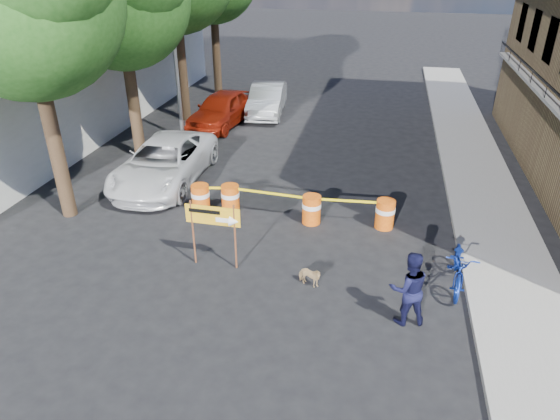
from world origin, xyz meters
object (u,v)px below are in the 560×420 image
at_px(barrel_far_left, 201,198).
at_px(sedan_red, 222,109).
at_px(barrel_mid_left, 230,198).
at_px(barrel_mid_right, 312,209).
at_px(bicycle, 463,248).
at_px(pedestrian, 409,288).
at_px(sedan_silver, 267,99).
at_px(dog, 309,277).
at_px(suv_white, 164,162).
at_px(barrel_far_right, 385,213).
at_px(detour_sign, 220,221).

bearing_deg(barrel_far_left, sedan_red, 103.38).
xyz_separation_m(barrel_mid_left, barrel_mid_right, (2.63, -0.20, 0.00)).
distance_m(barrel_far_left, bicycle, 8.00).
bearing_deg(pedestrian, sedan_red, -71.17).
height_order(bicycle, sedan_silver, bicycle).
distance_m(barrel_mid_left, sedan_red, 8.73).
relative_size(bicycle, dog, 3.27).
bearing_deg(barrel_mid_right, sedan_silver, 110.12).
distance_m(barrel_far_left, suv_white, 2.73).
height_order(pedestrian, sedan_silver, pedestrian).
relative_size(barrel_mid_right, pedestrian, 0.50).
bearing_deg(barrel_far_right, sedan_silver, 120.21).
distance_m(barrel_mid_right, sedan_silver, 11.30).
xyz_separation_m(barrel_far_left, suv_white, (-2.00, 1.84, 0.29)).
height_order(barrel_far_left, barrel_mid_right, same).
bearing_deg(sedan_silver, pedestrian, -71.35).
bearing_deg(dog, pedestrian, -91.23).
distance_m(barrel_far_right, suv_white, 7.94).
distance_m(barrel_far_left, pedestrian, 7.54).
distance_m(barrel_far_right, detour_sign, 5.18).
bearing_deg(barrel_far_left, bicycle, -17.67).
bearing_deg(pedestrian, suv_white, -50.32).
xyz_separation_m(barrel_mid_left, bicycle, (6.67, -2.59, 0.61)).
xyz_separation_m(detour_sign, bicycle, (5.98, 0.43, -0.29)).
relative_size(pedestrian, bicycle, 0.83).
bearing_deg(barrel_mid_left, dog, -47.94).
bearing_deg(barrel_far_left, barrel_mid_right, -0.42).
bearing_deg(barrel_mid_left, suv_white, 150.35).
relative_size(barrel_mid_left, suv_white, 0.16).
bearing_deg(pedestrian, sedan_silver, -80.48).
height_order(barrel_mid_left, pedestrian, pedestrian).
bearing_deg(barrel_far_right, barrel_mid_left, 179.62).
relative_size(barrel_far_right, pedestrian, 0.50).
bearing_deg(pedestrian, dog, -34.98).
bearing_deg(sedan_red, detour_sign, -64.45).
bearing_deg(dog, barrel_far_left, 69.98).
xyz_separation_m(barrel_mid_right, barrel_far_right, (2.19, 0.17, 0.00)).
distance_m(barrel_far_left, barrel_mid_right, 3.56).
xyz_separation_m(barrel_far_left, sedan_red, (-2.00, 8.39, 0.31)).
xyz_separation_m(barrel_mid_left, barrel_far_right, (4.82, -0.03, 0.00)).
distance_m(suv_white, sedan_red, 6.55).
relative_size(barrel_far_left, suv_white, 0.16).
xyz_separation_m(barrel_far_right, bicycle, (1.85, -2.56, 0.61)).
distance_m(barrel_far_left, detour_sign, 3.40).
height_order(barrel_far_left, barrel_far_right, same).
bearing_deg(barrel_mid_right, suv_white, 161.43).
height_order(barrel_mid_left, sedan_silver, sedan_silver).
relative_size(detour_sign, dog, 2.83).
xyz_separation_m(barrel_mid_right, sedan_red, (-5.56, 8.42, 0.31)).
xyz_separation_m(bicycle, sedan_silver, (-7.93, 13.00, -0.34)).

